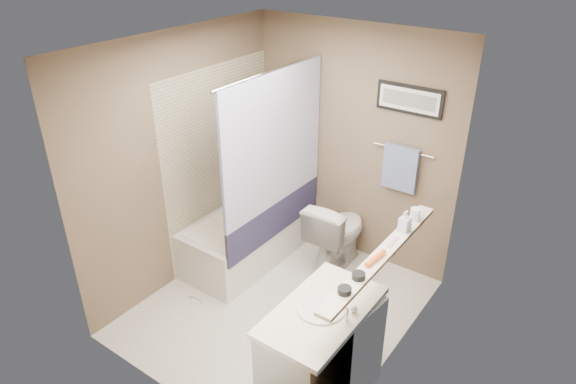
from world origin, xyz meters
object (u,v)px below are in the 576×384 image
Objects in this scene: toilet at (337,233)px; candle_bowl_far at (359,276)px; glass_jar at (415,214)px; soap_bottle at (405,221)px; vanity at (321,357)px; candle_bowl_near at (345,290)px; bathtub at (249,235)px; hair_brush_front at (375,258)px.

candle_bowl_far reaches higher than toilet.
toilet is 1.33m from glass_jar.
candle_bowl_far is at bearing -90.00° from soap_bottle.
candle_bowl_far is at bearing 38.53° from vanity.
candle_bowl_near is at bearing -12.90° from vanity.
candle_bowl_near is at bearing -33.12° from bathtub.
bathtub is at bearing 156.76° from hair_brush_front.
soap_bottle reaches higher than toilet.
glass_jar reaches higher than toilet.
candle_bowl_near is at bearing -90.00° from glass_jar.
glass_jar is at bearing 90.00° from candle_bowl_near.
soap_bottle is (1.79, -0.30, 0.95)m from bathtub.
glass_jar is at bearing 151.24° from toilet.
soap_bottle is (0.00, 0.47, 0.06)m from hair_brush_front.
candle_bowl_near is (1.79, -1.19, 0.89)m from bathtub.
glass_jar is (0.00, 0.67, 0.03)m from hair_brush_front.
bathtub is at bearing 23.99° from toilet.
vanity is at bearing -100.19° from glass_jar.
glass_jar is (1.79, -0.10, 0.92)m from bathtub.
soap_bottle is at bearing -90.00° from glass_jar.
candle_bowl_far is 0.90× the size of glass_jar.
hair_brush_front is at bearing 68.31° from vanity.
toilet is 8.56× the size of candle_bowl_near.
vanity is at bearing 161.58° from candle_bowl_near.
glass_jar is at bearing 90.00° from candle_bowl_far.
soap_bottle reaches higher than vanity.
candle_bowl_near reaches higher than vanity.
toilet is 1.86m from candle_bowl_far.
toilet is at bearing 144.22° from soap_bottle.
hair_brush_front reaches higher than vanity.
candle_bowl_far is at bearing 90.00° from candle_bowl_near.
hair_brush_front is 2.20× the size of glass_jar.
toilet is at bearing 124.36° from candle_bowl_far.
soap_bottle is at bearing 82.96° from vanity.
hair_brush_front is (0.00, 0.24, 0.00)m from candle_bowl_far.
soap_bottle is (0.96, -0.69, 0.81)m from toilet.
vanity is at bearing -102.55° from soap_bottle.
soap_bottle is (0.00, -0.20, 0.04)m from glass_jar.
hair_brush_front is at bearing 90.00° from candle_bowl_near.
toilet is 7.71× the size of glass_jar.
hair_brush_front is at bearing 90.00° from candle_bowl_far.
glass_jar is (0.00, 0.91, 0.03)m from candle_bowl_far.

